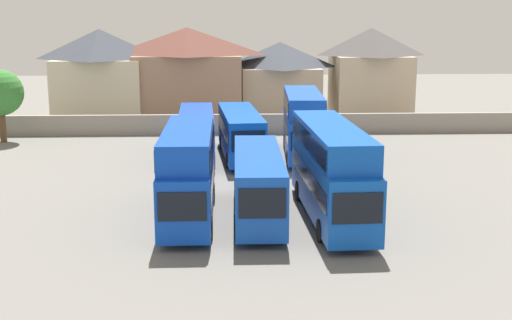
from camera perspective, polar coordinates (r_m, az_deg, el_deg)
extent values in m
plane|color=slate|center=(52.45, -0.74, 0.84)|extent=(140.00, 140.00, 0.00)
cube|color=gray|center=(59.64, -0.98, 3.10)|extent=(56.00, 0.50, 1.80)
cube|color=#0C40C2|center=(34.39, -5.81, -2.18)|extent=(2.47, 10.28, 2.92)
cube|color=black|center=(29.33, -6.37, -4.01)|extent=(2.17, 0.08, 1.31)
cube|color=black|center=(34.31, -5.83, -1.61)|extent=(2.51, 9.46, 0.92)
cube|color=#0C40C2|center=(34.17, -5.87, 1.49)|extent=(2.42, 9.77, 1.47)
cube|color=black|center=(34.17, -5.87, 1.49)|extent=(2.51, 9.25, 1.03)
cylinder|color=black|center=(31.64, -4.02, -5.82)|extent=(0.30, 1.10, 1.10)
cylinder|color=black|center=(31.78, -8.12, -5.83)|extent=(0.30, 1.10, 1.10)
cylinder|color=black|center=(37.75, -3.80, -2.83)|extent=(0.30, 1.10, 1.10)
cylinder|color=black|center=(37.87, -7.23, -2.85)|extent=(0.30, 1.10, 1.10)
cube|color=blue|center=(34.59, 0.18, -1.91)|extent=(2.55, 10.67, 3.06)
cube|color=black|center=(29.33, 0.54, -3.75)|extent=(2.12, 0.11, 1.38)
cube|color=black|center=(34.50, 0.18, -1.32)|extent=(2.58, 9.82, 0.96)
cylinder|color=black|center=(31.84, 2.38, -5.68)|extent=(0.31, 1.10, 1.10)
cylinder|color=black|center=(31.76, -1.62, -5.72)|extent=(0.31, 1.10, 1.10)
cylinder|color=black|center=(38.16, 1.67, -2.64)|extent=(0.31, 1.10, 1.10)
cylinder|color=black|center=(38.09, -1.66, -2.67)|extent=(0.31, 1.10, 1.10)
cube|color=blue|center=(34.61, 6.48, -1.96)|extent=(2.90, 12.00, 3.08)
cube|color=black|center=(28.88, 8.73, -4.13)|extent=(2.21, 0.15, 1.39)
cube|color=black|center=(34.52, 6.49, -1.36)|extent=(2.91, 11.04, 0.97)
cube|color=blue|center=(34.42, 6.47, 1.81)|extent=(2.83, 11.40, 1.43)
cube|color=black|center=(34.42, 6.47, 1.81)|extent=(2.90, 10.81, 1.00)
cylinder|color=black|center=(31.77, 9.73, -5.89)|extent=(0.34, 1.11, 1.10)
cylinder|color=black|center=(31.29, 5.61, -6.05)|extent=(0.34, 1.11, 1.10)
cylinder|color=black|center=(38.68, 7.08, -2.53)|extent=(0.34, 1.11, 1.10)
cylinder|color=black|center=(38.29, 3.69, -2.61)|extent=(0.34, 1.11, 1.10)
cube|color=blue|center=(49.75, -5.14, 2.38)|extent=(2.91, 11.45, 3.05)
cube|color=black|center=(44.08, -5.20, 1.59)|extent=(2.21, 0.16, 1.37)
cube|color=black|center=(49.69, -5.15, 2.80)|extent=(2.92, 10.54, 0.96)
cylinder|color=black|center=(46.55, -3.72, 0.05)|extent=(0.34, 1.11, 1.10)
cylinder|color=black|center=(46.57, -6.56, 0.00)|extent=(0.34, 1.11, 1.10)
cylinder|color=black|center=(53.46, -3.85, 1.63)|extent=(0.34, 1.11, 1.10)
cylinder|color=black|center=(53.48, -6.32, 1.59)|extent=(0.34, 1.11, 1.10)
cube|color=blue|center=(49.43, -1.36, 2.40)|extent=(3.38, 11.50, 3.12)
cube|color=black|center=(43.79, -0.65, 1.63)|extent=(2.25, 0.24, 1.40)
cube|color=black|center=(49.37, -1.36, 2.83)|extent=(3.35, 10.59, 0.98)
cylinder|color=black|center=(46.39, 0.51, 0.03)|extent=(0.38, 1.12, 1.10)
cylinder|color=black|center=(46.15, -2.39, -0.04)|extent=(0.38, 1.12, 1.10)
cylinder|color=black|center=(53.23, -0.45, 1.62)|extent=(0.38, 1.12, 1.10)
cylinder|color=black|center=(53.03, -2.98, 1.56)|extent=(0.38, 1.12, 1.10)
cube|color=blue|center=(49.92, 4.05, 2.35)|extent=(3.16, 10.87, 2.91)
cube|color=black|center=(44.57, 4.48, 1.61)|extent=(2.28, 0.20, 1.31)
cube|color=black|center=(49.86, 4.06, 2.74)|extent=(3.16, 10.01, 0.92)
cube|color=blue|center=(49.86, 4.07, 4.94)|extent=(3.08, 10.33, 1.57)
cube|color=black|center=(49.86, 4.07, 4.94)|extent=(3.15, 9.80, 1.10)
cylinder|color=black|center=(46.99, 5.72, 0.13)|extent=(0.36, 1.11, 1.10)
cylinder|color=black|center=(46.83, 2.82, 0.14)|extent=(0.36, 1.11, 1.10)
cylinder|color=black|center=(53.50, 5.09, 1.62)|extent=(0.36, 1.11, 1.10)
cylinder|color=black|center=(53.36, 2.54, 1.63)|extent=(0.36, 1.11, 1.10)
cube|color=beige|center=(68.95, -13.13, 5.88)|extent=(8.61, 7.77, 6.23)
pyramid|color=#3D424C|center=(68.62, -13.31, 9.68)|extent=(9.04, 8.16, 2.94)
cube|color=#9E7A60|center=(67.64, -5.84, 6.17)|extent=(10.65, 6.44, 6.60)
pyramid|color=brown|center=(67.32, -5.93, 10.12)|extent=(11.18, 6.77, 2.73)
cube|color=tan|center=(69.32, 2.06, 5.82)|extent=(7.94, 7.45, 5.27)
pyramid|color=#3D424C|center=(69.00, 2.09, 9.04)|extent=(8.34, 7.82, 2.55)
cube|color=#C6B293|center=(70.81, 9.74, 6.25)|extent=(7.67, 7.50, 6.42)
pyramid|color=#514C4C|center=(70.50, 9.88, 9.99)|extent=(8.05, 7.88, 2.82)
cylinder|color=brown|center=(59.61, -20.93, 2.79)|extent=(0.54, 0.54, 2.83)
sphere|color=#387F33|center=(59.26, -21.14, 5.42)|extent=(3.84, 3.84, 3.84)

